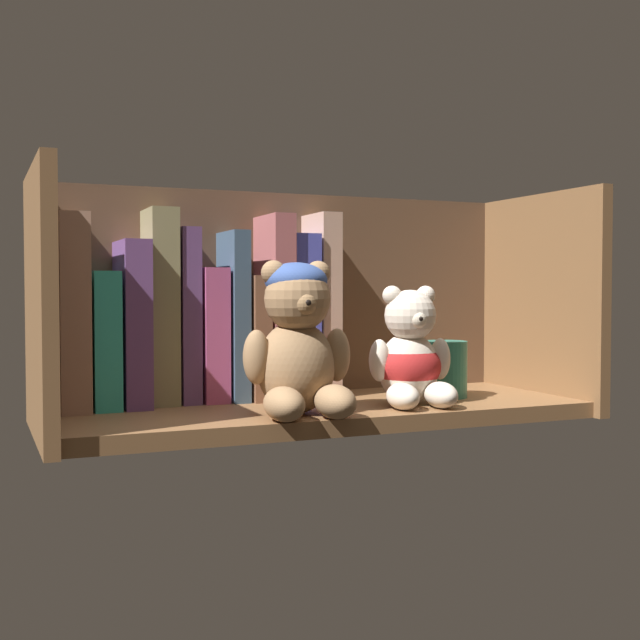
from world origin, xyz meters
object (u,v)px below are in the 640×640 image
Objects in this scene: book_8 at (271,307)px; teddy_bear_larger at (298,342)px; book_9 at (295,316)px; teddy_bear_smaller at (410,358)px; book_6 at (231,316)px; book_10 at (319,305)px; pillar_candle at (445,369)px; book_5 at (208,334)px; book_7 at (250,337)px; book_2 at (130,323)px; book_4 at (184,315)px; book_0 at (69,312)px; book_3 at (159,307)px; book_1 at (101,339)px.

book_8 is 1.36× the size of teddy_bear_larger.
book_9 is 1.46× the size of teddy_bear_smaller.
book_6 is 0.89× the size of book_10.
pillar_candle is at bearing 15.28° from teddy_bear_larger.
book_6 is 1.01× the size of book_9.
teddy_bear_smaller is (22.01, -14.17, -2.73)cm from book_5.
teddy_bear_larger is (0.53, -16.17, 0.32)cm from book_7.
book_5 is 0.97× the size of teddy_bear_larger.
teddy_bear_larger is (16.28, -16.17, -1.77)cm from book_2.
book_4 reaches higher than book_9.
teddy_bear_larger reaches higher than book_5.
book_10 reaches higher than book_6.
book_6 is 12.63cm from book_10.
book_6 is 29.33cm from pillar_candle.
book_0 reaches higher than book_5.
book_0 is at bearing 180.00° from book_6.
book_7 is (12.09, 0.00, -4.13)cm from book_3.
book_10 is (29.27, 0.00, 4.02)cm from book_1.
book_5 is 0.79× the size of book_9.
book_5 is (17.36, -0.00, -3.08)cm from book_0.
book_4 is 1.02× the size of book_9.
teddy_bear_larger is (6.19, -16.17, -0.16)cm from book_5.
book_5 is at bearing 0.00° from book_4.
teddy_bear_smaller is at bearing -55.10° from book_9.
pillar_candle is (24.11, -9.72, -4.33)cm from book_7.
book_8 reaches higher than book_1.
teddy_bear_larger is 1.19× the size of teddy_bear_smaller.
book_5 is 12.34cm from book_9.
book_10 is (15.61, 0.00, 3.73)cm from book_5.
book_9 is at bearing 151.14° from pillar_candle.
book_9 reaches higher than teddy_bear_larger.
book_6 is at bearing -0.00° from book_5.
book_9 reaches higher than book_5.
teddy_bear_larger is at bearing -34.47° from book_0.
book_1 is 0.97× the size of book_5.
book_1 is 8.23cm from book_3.
teddy_bear_larger is at bearing -98.46° from book_8.
teddy_bear_larger is (-9.42, -16.17, -3.89)cm from book_10.
book_6 is (6.22, -0.00, -0.13)cm from book_4.
book_5 is at bearing 0.00° from book_3.
book_4 is 1.25× the size of teddy_bear_larger.
book_1 is 10.86cm from book_4.
book_10 reaches higher than book_1.
book_4 is 0.90× the size of book_10.
teddy_bear_larger is (9.36, -16.17, -2.66)cm from book_4.
book_10 reaches higher than book_7.
book_7 is 1.09× the size of teddy_bear_smaller.
book_5 is at bearing 0.00° from book_2.
book_8 reaches higher than book_2.
book_2 is at bearing 180.00° from book_9.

